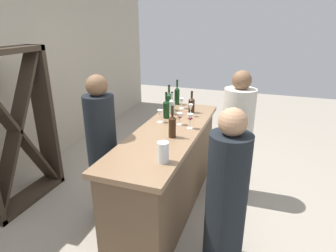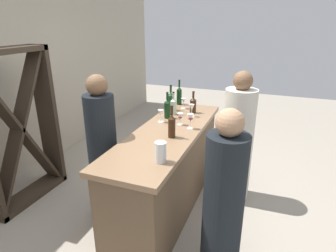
{
  "view_description": "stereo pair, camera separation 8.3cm",
  "coord_description": "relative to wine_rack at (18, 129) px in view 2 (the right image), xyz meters",
  "views": [
    {
      "loc": [
        -2.61,
        -0.92,
        2.04
      ],
      "look_at": [
        0.0,
        0.0,
        1.0
      ],
      "focal_mm": 30.33,
      "sensor_mm": 36.0,
      "label": 1
    },
    {
      "loc": [
        -2.58,
        -1.0,
        2.04
      ],
      "look_at": [
        0.0,
        0.0,
        1.0
      ],
      "focal_mm": 30.33,
      "sensor_mm": 36.0,
      "label": 2
    }
  ],
  "objects": [
    {
      "name": "ground_plane",
      "position": [
        0.42,
        -1.65,
        -0.89
      ],
      "size": [
        12.0,
        12.0,
        0.0
      ],
      "primitive_type": "plane",
      "color": "#9E9384"
    },
    {
      "name": "back_wall",
      "position": [
        0.42,
        0.55,
        0.51
      ],
      "size": [
        8.0,
        0.1,
        2.8
      ],
      "primitive_type": "cube",
      "color": "#B2A893",
      "rests_on": "ground"
    },
    {
      "name": "bar_counter",
      "position": [
        0.42,
        -1.65,
        -0.41
      ],
      "size": [
        2.11,
        0.64,
        0.95
      ],
      "color": "brown",
      "rests_on": "ground"
    },
    {
      "name": "wine_rack",
      "position": [
        0.0,
        0.0,
        0.0
      ],
      "size": [
        0.98,
        0.28,
        1.78
      ],
      "color": "#33281E",
      "rests_on": "ground"
    },
    {
      "name": "wine_bottle_leftmost_amber_brown",
      "position": [
        0.26,
        -1.75,
        0.19
      ],
      "size": [
        0.07,
        0.07,
        0.32
      ],
      "color": "#331E0F",
      "rests_on": "bar_counter"
    },
    {
      "name": "wine_bottle_second_left_dark_green",
      "position": [
        0.8,
        -1.5,
        0.18
      ],
      "size": [
        0.07,
        0.07,
        0.31
      ],
      "color": "black",
      "rests_on": "bar_counter"
    },
    {
      "name": "wine_bottle_center_clear_pale",
      "position": [
        0.95,
        -1.51,
        0.17
      ],
      "size": [
        0.07,
        0.07,
        0.28
      ],
      "color": "#B7C6B2",
      "rests_on": "bar_counter"
    },
    {
      "name": "wine_bottle_second_right_amber_brown",
      "position": [
        1.1,
        -1.72,
        0.17
      ],
      "size": [
        0.08,
        0.08,
        0.27
      ],
      "color": "#331E0F",
      "rests_on": "bar_counter"
    },
    {
      "name": "wine_bottle_rightmost_olive_green",
      "position": [
        1.11,
        -1.42,
        0.19
      ],
      "size": [
        0.08,
        0.08,
        0.32
      ],
      "color": "#193D1E",
      "rests_on": "bar_counter"
    },
    {
      "name": "wine_bottle_far_right_dark_green",
      "position": [
        1.39,
        -1.44,
        0.19
      ],
      "size": [
        0.07,
        0.07,
        0.34
      ],
      "color": "black",
      "rests_on": "bar_counter"
    },
    {
      "name": "wine_glass_near_left",
      "position": [
        0.56,
        -1.85,
        0.18
      ],
      "size": [
        0.07,
        0.07,
        0.16
      ],
      "color": "white",
      "rests_on": "bar_counter"
    },
    {
      "name": "wine_glass_near_center",
      "position": [
        0.95,
        -1.75,
        0.17
      ],
      "size": [
        0.07,
        0.07,
        0.15
      ],
      "color": "white",
      "rests_on": "bar_counter"
    },
    {
      "name": "wine_glass_near_right",
      "position": [
        0.63,
        -1.71,
        0.15
      ],
      "size": [
        0.06,
        0.06,
        0.13
      ],
      "color": "white",
      "rests_on": "bar_counter"
    },
    {
      "name": "wine_glass_far_left",
      "position": [
        1.23,
        -1.55,
        0.16
      ],
      "size": [
        0.06,
        0.06,
        0.14
      ],
      "color": "white",
      "rests_on": "bar_counter"
    },
    {
      "name": "wine_glass_far_center",
      "position": [
        0.64,
        -1.48,
        0.17
      ],
      "size": [
        0.07,
        0.07,
        0.15
      ],
      "color": "white",
      "rests_on": "bar_counter"
    },
    {
      "name": "water_pitcher",
      "position": [
        -0.26,
        -1.85,
        0.15
      ],
      "size": [
        0.1,
        0.1,
        0.17
      ],
      "color": "silver",
      "rests_on": "bar_counter"
    },
    {
      "name": "person_left_guest",
      "position": [
        0.91,
        -2.32,
        -0.18
      ],
      "size": [
        0.44,
        0.44,
        1.54
      ],
      "rotation": [
        0.0,
        0.0,
        1.26
      ],
      "color": "beige",
      "rests_on": "ground"
    },
    {
      "name": "person_center_guest",
      "position": [
        -0.17,
        -2.37,
        -0.22
      ],
      "size": [
        0.36,
        0.36,
        1.44
      ],
      "rotation": [
        0.0,
        0.0,
        1.5
      ],
      "color": "black",
      "rests_on": "ground"
    },
    {
      "name": "person_right_guest",
      "position": [
        0.07,
        -1.06,
        -0.15
      ],
      "size": [
        0.35,
        0.35,
        1.57
      ],
      "rotation": [
        0.0,
        0.0,
        -1.76
      ],
      "color": "black",
      "rests_on": "ground"
    }
  ]
}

